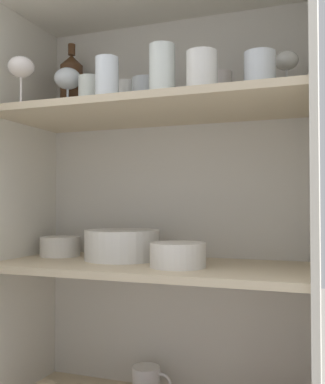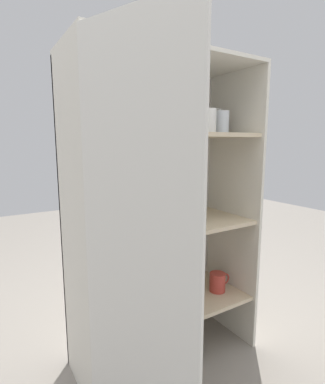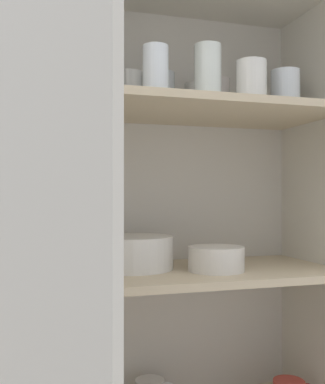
{
  "view_description": "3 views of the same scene",
  "coord_description": "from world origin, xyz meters",
  "px_view_note": "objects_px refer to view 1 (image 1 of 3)",
  "views": [
    {
      "loc": [
        0.46,
        -1.0,
        0.88
      ],
      "look_at": [
        0.02,
        0.25,
        0.92
      ],
      "focal_mm": 42.0,
      "sensor_mm": 36.0,
      "label": 1
    },
    {
      "loc": [
        -0.76,
        -1.01,
        1.11
      ],
      "look_at": [
        -0.03,
        0.18,
        0.88
      ],
      "focal_mm": 28.0,
      "sensor_mm": 36.0,
      "label": 2
    },
    {
      "loc": [
        -0.37,
        -0.96,
        0.91
      ],
      "look_at": [
        -0.04,
        0.2,
        0.92
      ],
      "focal_mm": 42.0,
      "sensor_mm": 36.0,
      "label": 3
    }
  ],
  "objects_px": {
    "wine_bottle": "(71,88)",
    "plate_stack_white": "(122,245)",
    "mixing_bowl_large": "(178,254)",
    "serving_bowl_small": "(60,245)"
  },
  "relations": [
    {
      "from": "wine_bottle",
      "to": "mixing_bowl_large",
      "type": "relative_size",
      "value": 1.75
    },
    {
      "from": "plate_stack_white",
      "to": "serving_bowl_small",
      "type": "height_order",
      "value": "plate_stack_white"
    },
    {
      "from": "wine_bottle",
      "to": "mixing_bowl_large",
      "type": "xyz_separation_m",
      "value": [
        0.43,
        -0.16,
        -0.52
      ]
    },
    {
      "from": "mixing_bowl_large",
      "to": "serving_bowl_small",
      "type": "xyz_separation_m",
      "value": [
        -0.44,
        0.11,
        -0.0
      ]
    },
    {
      "from": "wine_bottle",
      "to": "plate_stack_white",
      "type": "relative_size",
      "value": 1.16
    },
    {
      "from": "wine_bottle",
      "to": "mixing_bowl_large",
      "type": "bearing_deg",
      "value": -20.56
    },
    {
      "from": "wine_bottle",
      "to": "plate_stack_white",
      "type": "height_order",
      "value": "wine_bottle"
    },
    {
      "from": "wine_bottle",
      "to": "serving_bowl_small",
      "type": "distance_m",
      "value": 0.53
    },
    {
      "from": "serving_bowl_small",
      "to": "mixing_bowl_large",
      "type": "bearing_deg",
      "value": -14.67
    },
    {
      "from": "wine_bottle",
      "to": "plate_stack_white",
      "type": "xyz_separation_m",
      "value": [
        0.22,
        -0.06,
        -0.51
      ]
    }
  ]
}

